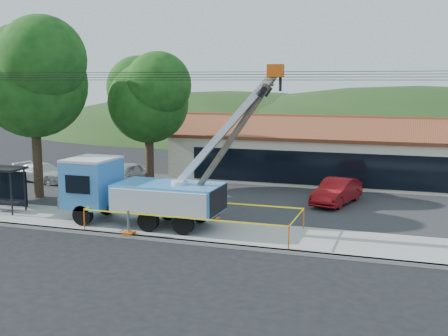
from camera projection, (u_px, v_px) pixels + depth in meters
name	position (u px, v px, depth m)	size (l,w,h in m)	color
ground	(166.00, 257.00, 22.86)	(120.00, 120.00, 0.00)	black
curb	(186.00, 242.00, 24.82)	(60.00, 0.25, 0.15)	#ACABA1
sidewalk	(201.00, 231.00, 26.60)	(60.00, 4.00, 0.15)	#ACABA1
parking_lot	(247.00, 198.00, 34.10)	(60.00, 12.00, 0.10)	#28282B
strip_mall	(332.00, 154.00, 40.05)	(22.50, 8.53, 4.67)	beige
tree_west_near	(33.00, 73.00, 32.92)	(7.56, 6.72, 10.80)	#332316
tree_lot	(148.00, 95.00, 36.25)	(6.30, 5.60, 8.94)	#332316
hill_west	(229.00, 131.00, 79.08)	(78.40, 56.00, 28.00)	#1A3513
hill_center	(416.00, 136.00, 71.30)	(89.60, 64.00, 32.00)	#1A3513
utility_truck	(138.00, 191.00, 27.40)	(10.95, 4.23, 7.66)	black
leaning_pole	(228.00, 144.00, 25.80)	(5.37, 1.64, 7.57)	#4D3C32
bus_shelter	(3.00, 179.00, 30.06)	(2.56, 1.64, 2.41)	black
caution_tape	(194.00, 214.00, 26.56)	(9.89, 3.49, 1.01)	#DF540C
car_silver	(124.00, 189.00, 37.10)	(1.93, 4.80, 1.63)	silver
car_red	(336.00, 205.00, 32.29)	(1.54, 4.42, 1.46)	maroon
car_white	(44.00, 183.00, 39.18)	(1.83, 4.49, 1.30)	silver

